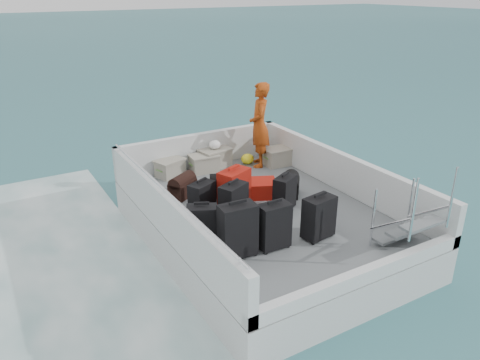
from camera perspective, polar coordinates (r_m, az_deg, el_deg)
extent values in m
plane|color=#16444E|center=(8.28, 2.65, -7.44)|extent=(160.00, 160.00, 0.00)
cube|color=silver|center=(8.13, 2.69, -5.61)|extent=(3.60, 5.00, 0.60)
cube|color=slate|center=(7.99, 2.73, -3.65)|extent=(3.30, 4.70, 0.02)
cube|color=silver|center=(7.13, -9.02, -4.14)|extent=(0.14, 5.00, 0.70)
cube|color=silver|center=(8.83, 12.24, 1.04)|extent=(0.14, 5.00, 0.70)
cube|color=silver|center=(9.82, -4.96, 3.71)|extent=(3.60, 0.14, 0.70)
cube|color=silver|center=(6.32, 15.02, -11.12)|extent=(3.60, 0.14, 0.20)
cylinder|color=silver|center=(6.96, -9.22, -1.20)|extent=(0.04, 4.80, 0.04)
cube|color=black|center=(6.49, -0.27, -6.24)|extent=(0.53, 0.33, 0.79)
cube|color=black|center=(6.76, -4.61, -5.72)|extent=(0.50, 0.41, 0.65)
cube|color=black|center=(7.59, -4.62, -2.52)|extent=(0.49, 0.41, 0.62)
cube|color=black|center=(6.72, 4.16, -5.67)|extent=(0.46, 0.27, 0.69)
cube|color=black|center=(7.37, -0.80, -2.98)|extent=(0.53, 0.43, 0.67)
cube|color=#98160B|center=(7.78, -0.71, -1.34)|extent=(0.61, 0.50, 0.73)
cube|color=black|center=(7.07, 9.57, -4.57)|extent=(0.52, 0.35, 0.66)
cube|color=black|center=(7.87, 5.46, -1.66)|extent=(0.49, 0.41, 0.60)
cube|color=#98160B|center=(8.43, 1.96, -1.03)|extent=(0.85, 0.73, 0.29)
cube|color=#9F9A8A|center=(9.40, -8.52, 1.41)|extent=(0.62, 0.52, 0.32)
cube|color=#9F9A8A|center=(9.55, -4.39, 1.98)|extent=(0.57, 0.41, 0.33)
cube|color=#9F9A8A|center=(9.78, -3.05, 2.64)|extent=(0.67, 0.52, 0.36)
cube|color=#9F9A8A|center=(9.91, 4.66, 2.79)|extent=(0.58, 0.41, 0.34)
ellipsoid|color=yellow|center=(9.95, 0.92, 2.59)|extent=(0.28, 0.26, 0.22)
ellipsoid|color=white|center=(9.69, -3.09, 4.15)|extent=(0.24, 0.24, 0.18)
imported|color=#EC5716|center=(9.65, 2.39, 6.70)|extent=(0.67, 0.77, 1.75)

